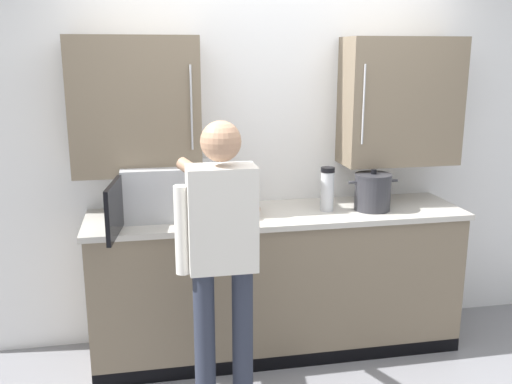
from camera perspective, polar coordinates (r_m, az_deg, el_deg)
back_wall_tiled at (r=3.80m, az=1.24°, el=6.93°), size 4.34×0.44×2.87m
counter_unit at (r=3.78m, az=2.12°, el=-8.97°), size 2.40×0.61×0.95m
microwave_oven at (r=3.52m, az=-9.22°, el=0.05°), size 0.64×0.76×0.32m
stock_pot at (r=3.72m, az=11.63°, el=0.02°), size 0.33×0.24×0.27m
thermos_flask at (r=3.64m, az=7.16°, el=0.30°), size 0.09×0.09×0.28m
knife_block at (r=3.51m, az=-0.75°, el=-0.40°), size 0.11×0.15×0.33m
person_figure at (r=2.87m, az=-3.54°, el=-5.76°), size 0.44×0.56×1.62m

